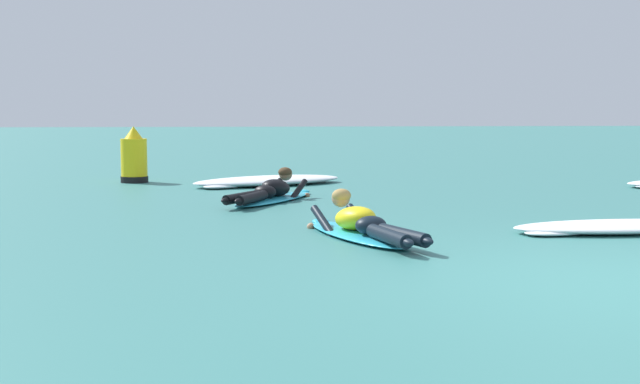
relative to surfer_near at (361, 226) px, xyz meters
The scene contains 6 objects.
ground_plane 7.68m from the surfer_near, 77.00° to the left, with size 120.00×120.00×0.00m, color #387A75.
surfer_near is the anchor object (origin of this frame).
surfer_far 3.76m from the surfer_near, 100.92° to the left, with size 1.66×2.49×0.55m.
whitewater_front 3.04m from the surfer_near, ahead, with size 2.62×0.83×0.13m.
whitewater_mid_right 6.53m from the surfer_near, 95.08° to the left, with size 3.17×2.21×0.17m.
channel_marker_buoy 8.04m from the surfer_near, 112.79° to the left, with size 0.53×0.53×1.08m.
Camera 1 is at (-3.25, -5.99, 1.35)m, focal length 45.56 mm.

